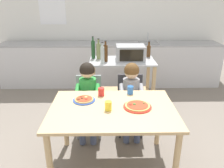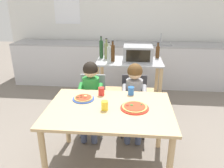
# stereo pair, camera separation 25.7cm
# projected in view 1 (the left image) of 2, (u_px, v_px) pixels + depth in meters

# --- Properties ---
(ground_plane) EXTENTS (11.87, 11.87, 0.00)m
(ground_plane) POSITION_uv_depth(u_px,v_px,m) (111.00, 115.00, 3.72)
(ground_plane) COLOR slate
(back_wall_tiled) EXTENTS (5.13, 0.14, 2.70)m
(back_wall_tiled) POSITION_uv_depth(u_px,v_px,m) (110.00, 19.00, 4.94)
(back_wall_tiled) COLOR white
(back_wall_tiled) RESTS_ON ground
(kitchen_counter) EXTENTS (4.62, 0.60, 1.10)m
(kitchen_counter) POSITION_uv_depth(u_px,v_px,m) (110.00, 64.00, 4.89)
(kitchen_counter) COLOR silver
(kitchen_counter) RESTS_ON ground
(kitchen_island_cart) EXTENTS (1.03, 0.59, 0.88)m
(kitchen_island_cart) POSITION_uv_depth(u_px,v_px,m) (122.00, 77.00, 3.69)
(kitchen_island_cart) COLOR #B7BABF
(kitchen_island_cart) RESTS_ON ground
(toaster_oven) EXTENTS (0.45, 0.35, 0.24)m
(toaster_oven) POSITION_uv_depth(u_px,v_px,m) (130.00, 53.00, 3.54)
(toaster_oven) COLOR #999BA0
(toaster_oven) RESTS_ON kitchen_island_cart
(bottle_squat_spirits) EXTENTS (0.07, 0.07, 0.33)m
(bottle_squat_spirits) POSITION_uv_depth(u_px,v_px,m) (106.00, 53.00, 3.47)
(bottle_squat_spirits) COLOR #4C2D14
(bottle_squat_spirits) RESTS_ON kitchen_island_cart
(bottle_slim_sauce) EXTENTS (0.07, 0.07, 0.33)m
(bottle_slim_sauce) POSITION_uv_depth(u_px,v_px,m) (99.00, 51.00, 3.61)
(bottle_slim_sauce) COLOR olive
(bottle_slim_sauce) RESTS_ON kitchen_island_cart
(bottle_brown_beer) EXTENTS (0.06, 0.06, 0.32)m
(bottle_brown_beer) POSITION_uv_depth(u_px,v_px,m) (102.00, 55.00, 3.37)
(bottle_brown_beer) COLOR #ADB7B2
(bottle_brown_beer) RESTS_ON kitchen_island_cart
(bottle_tall_green_wine) EXTENTS (0.06, 0.06, 0.36)m
(bottle_tall_green_wine) POSITION_uv_depth(u_px,v_px,m) (93.00, 49.00, 3.63)
(bottle_tall_green_wine) COLOR #1E4723
(bottle_tall_green_wine) RESTS_ON kitchen_island_cart
(bottle_dark_olive_oil) EXTENTS (0.06, 0.06, 0.26)m
(bottle_dark_olive_oil) POSITION_uv_depth(u_px,v_px,m) (149.00, 51.00, 3.74)
(bottle_dark_olive_oil) COLOR #4C2D14
(bottle_dark_olive_oil) RESTS_ON kitchen_island_cart
(dining_table) EXTENTS (1.31, 0.92, 0.74)m
(dining_table) POSITION_uv_depth(u_px,v_px,m) (112.00, 116.00, 2.38)
(dining_table) COLOR tan
(dining_table) RESTS_ON ground
(dining_chair_left) EXTENTS (0.36, 0.36, 0.81)m
(dining_chair_left) POSITION_uv_depth(u_px,v_px,m) (89.00, 101.00, 3.10)
(dining_chair_left) COLOR gray
(dining_chair_left) RESTS_ON ground
(dining_chair_right) EXTENTS (0.36, 0.36, 0.81)m
(dining_chair_right) POSITION_uv_depth(u_px,v_px,m) (130.00, 100.00, 3.14)
(dining_chair_right) COLOR #333338
(dining_chair_right) RESTS_ON ground
(child_in_green_shirt) EXTENTS (0.32, 0.42, 1.03)m
(child_in_green_shirt) POSITION_uv_depth(u_px,v_px,m) (88.00, 92.00, 2.92)
(child_in_green_shirt) COLOR #424C6B
(child_in_green_shirt) RESTS_ON ground
(child_in_grey_shirt) EXTENTS (0.32, 0.42, 1.01)m
(child_in_grey_shirt) POSITION_uv_depth(u_px,v_px,m) (131.00, 91.00, 2.96)
(child_in_grey_shirt) COLOR #424C6B
(child_in_grey_shirt) RESTS_ON ground
(pizza_plate_blue_rimmed) EXTENTS (0.25, 0.25, 0.03)m
(pizza_plate_blue_rimmed) POSITION_uv_depth(u_px,v_px,m) (84.00, 100.00, 2.50)
(pizza_plate_blue_rimmed) COLOR #3356B7
(pizza_plate_blue_rimmed) RESTS_ON dining_table
(pizza_plate_red_rimmed) EXTENTS (0.30, 0.30, 0.03)m
(pizza_plate_red_rimmed) POSITION_uv_depth(u_px,v_px,m) (137.00, 106.00, 2.36)
(pizza_plate_red_rimmed) COLOR red
(pizza_plate_red_rimmed) RESTS_ON dining_table
(drinking_cup_red) EXTENTS (0.07, 0.07, 0.09)m
(drinking_cup_red) POSITION_uv_depth(u_px,v_px,m) (101.00, 92.00, 2.62)
(drinking_cup_red) COLOR red
(drinking_cup_red) RESTS_ON dining_table
(drinking_cup_blue) EXTENTS (0.07, 0.07, 0.09)m
(drinking_cup_blue) POSITION_uv_depth(u_px,v_px,m) (130.00, 90.00, 2.67)
(drinking_cup_blue) COLOR blue
(drinking_cup_blue) RESTS_ON dining_table
(drinking_cup_yellow) EXTENTS (0.07, 0.07, 0.10)m
(drinking_cup_yellow) POSITION_uv_depth(u_px,v_px,m) (108.00, 106.00, 2.28)
(drinking_cup_yellow) COLOR yellow
(drinking_cup_yellow) RESTS_ON dining_table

